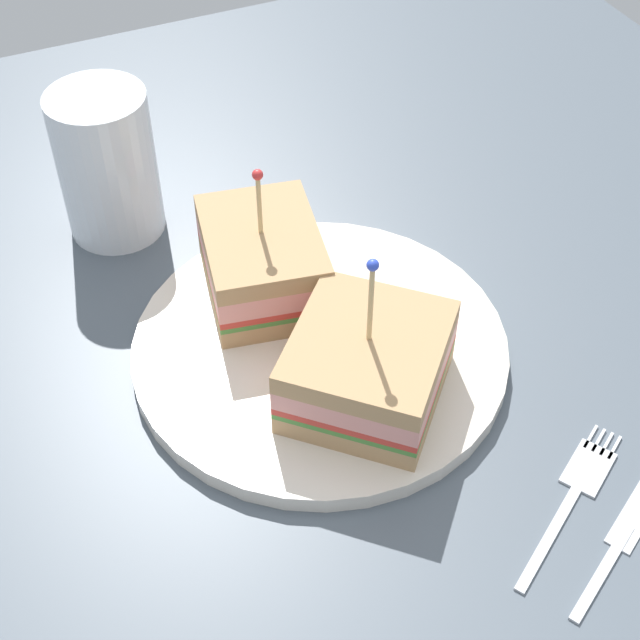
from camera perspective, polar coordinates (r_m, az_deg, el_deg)
ground_plane at (r=61.67cm, az=0.00°, el=-2.72°), size 93.14×93.14×2.00cm
plate at (r=60.51cm, az=0.00°, el=-1.72°), size 24.19×24.19×1.17cm
sandwich_half_front at (r=55.38cm, az=2.90°, el=-2.85°), size 12.77×12.73×10.90cm
sandwich_half_back at (r=61.87cm, az=-3.52°, el=3.58°), size 10.83×9.00×9.98cm
drink_glass at (r=69.13cm, az=-12.77°, el=8.82°), size 7.00×7.00×11.11cm
fork at (r=56.24cm, az=15.43°, el=-9.76°), size 7.74×11.31×0.35cm
knife at (r=55.49cm, az=18.30°, el=-11.89°), size 6.93×11.23×0.35cm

